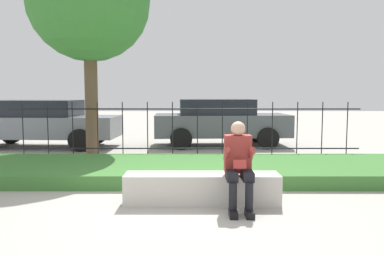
{
  "coord_description": "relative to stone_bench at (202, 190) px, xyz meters",
  "views": [
    {
      "loc": [
        0.17,
        -5.51,
        1.65
      ],
      "look_at": [
        0.18,
        3.96,
        0.78
      ],
      "focal_mm": 35.0,
      "sensor_mm": 36.0,
      "label": 1
    }
  ],
  "objects": [
    {
      "name": "ground_plane",
      "position": [
        -0.32,
        0.0,
        -0.2
      ],
      "size": [
        60.0,
        60.0,
        0.0
      ],
      "primitive_type": "plane",
      "color": "#A8A399"
    },
    {
      "name": "stone_bench",
      "position": [
        0.0,
        0.0,
        0.0
      ],
      "size": [
        2.31,
        0.46,
        0.45
      ],
      "color": "beige",
      "rests_on": "ground_plane"
    },
    {
      "name": "person_seated_reader",
      "position": [
        0.51,
        -0.26,
        0.48
      ],
      "size": [
        0.42,
        0.73,
        1.25
      ],
      "color": "black",
      "rests_on": "ground_plane"
    },
    {
      "name": "grass_berm",
      "position": [
        -0.32,
        1.9,
        -0.07
      ],
      "size": [
        10.66,
        2.4,
        0.26
      ],
      "color": "#3D7533",
      "rests_on": "ground_plane"
    },
    {
      "name": "iron_fence",
      "position": [
        -0.32,
        3.72,
        0.56
      ],
      "size": [
        8.66,
        0.03,
        1.45
      ],
      "color": "black",
      "rests_on": "ground_plane"
    },
    {
      "name": "car_parked_left",
      "position": [
        -4.8,
        5.95,
        0.57
      ],
      "size": [
        4.7,
        1.97,
        1.45
      ],
      "rotation": [
        0.0,
        0.0,
        -0.04
      ],
      "color": "slate",
      "rests_on": "ground_plane"
    },
    {
      "name": "car_parked_center",
      "position": [
        0.74,
        6.28,
        0.58
      ],
      "size": [
        4.24,
        1.98,
        1.48
      ],
      "rotation": [
        0.0,
        0.0,
        0.05
      ],
      "color": "#4C5156",
      "rests_on": "ground_plane"
    },
    {
      "name": "tree_behind_fence",
      "position": [
        -2.77,
        4.25,
        3.8
      ],
      "size": [
        3.12,
        3.12,
        5.59
      ],
      "color": "brown",
      "rests_on": "ground_plane"
    }
  ]
}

